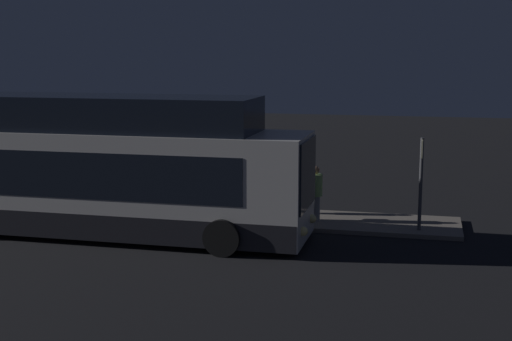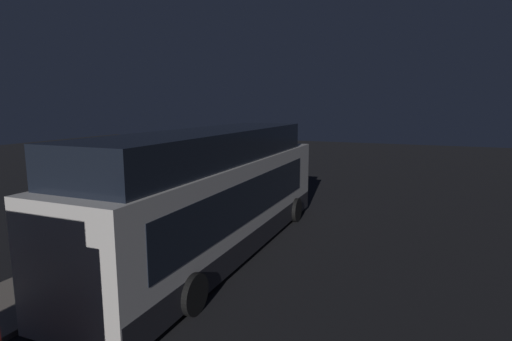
% 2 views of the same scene
% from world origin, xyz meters
% --- Properties ---
extents(ground, '(80.00, 80.00, 0.00)m').
position_xyz_m(ground, '(0.00, 0.00, 0.00)').
color(ground, black).
extents(platform, '(20.00, 2.43, 0.13)m').
position_xyz_m(platform, '(0.00, 2.81, 0.06)').
color(platform, slate).
rests_on(platform, ground).
extents(bus_lead, '(12.20, 2.86, 3.90)m').
position_xyz_m(bus_lead, '(-0.20, 0.03, 1.74)').
color(bus_lead, silver).
rests_on(bus_lead, ground).
extents(passenger_boarding, '(0.55, 0.39, 1.59)m').
position_xyz_m(passenger_boarding, '(1.66, 3.56, 0.98)').
color(passenger_boarding, '#2D2D33').
rests_on(passenger_boarding, platform).
extents(passenger_waiting, '(0.69, 0.60, 1.64)m').
position_xyz_m(passenger_waiting, '(5.75, 2.59, 1.00)').
color(passenger_waiting, gray).
rests_on(passenger_waiting, platform).
extents(passenger_with_bags, '(0.42, 0.42, 1.64)m').
position_xyz_m(passenger_with_bags, '(4.43, 3.32, 1.03)').
color(passenger_with_bags, silver).
rests_on(passenger_with_bags, platform).
extents(suitcase, '(0.45, 0.21, 0.88)m').
position_xyz_m(suitcase, '(1.07, 3.78, 0.45)').
color(suitcase, maroon).
rests_on(suitcase, platform).
extents(sign_post, '(0.10, 0.69, 2.62)m').
position_xyz_m(sign_post, '(8.80, 2.14, 1.78)').
color(sign_post, '#4C4C51').
rests_on(sign_post, platform).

